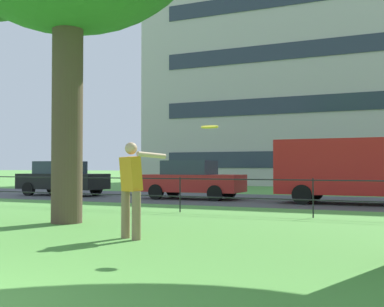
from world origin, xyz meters
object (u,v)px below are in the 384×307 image
at_px(frisbee, 210,127).
at_px(car_red_left, 192,180).
at_px(car_black_far_right, 62,178).
at_px(apartment_building_background, 361,65).
at_px(panel_van_center, 352,167).
at_px(person_thrower, 132,186).

relative_size(frisbee, car_red_left, 0.08).
bearing_deg(car_black_far_right, frisbee, -42.61).
bearing_deg(apartment_building_background, panel_van_center, -84.65).
distance_m(person_thrower, car_red_left, 11.14).
distance_m(panel_van_center, apartment_building_background, 23.49).
height_order(car_red_left, apartment_building_background, apartment_building_background).
bearing_deg(apartment_building_background, person_thrower, -90.76).
relative_size(person_thrower, apartment_building_background, 0.06).
relative_size(car_red_left, apartment_building_background, 0.14).
bearing_deg(panel_van_center, car_red_left, 178.33).
height_order(person_thrower, frisbee, frisbee).
relative_size(car_red_left, panel_van_center, 0.81).
bearing_deg(car_red_left, person_thrower, -70.70).
xyz_separation_m(car_red_left, panel_van_center, (6.18, -0.18, 0.49)).
height_order(frisbee, apartment_building_background, apartment_building_background).
distance_m(car_black_far_right, apartment_building_background, 25.78).
relative_size(panel_van_center, apartment_building_background, 0.17).
bearing_deg(panel_van_center, frisbee, -94.03).
bearing_deg(frisbee, car_red_left, 116.16).
relative_size(frisbee, car_black_far_right, 0.08).
xyz_separation_m(car_red_left, apartment_building_background, (4.11, 21.88, 8.30)).
bearing_deg(frisbee, car_black_far_right, 137.39).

